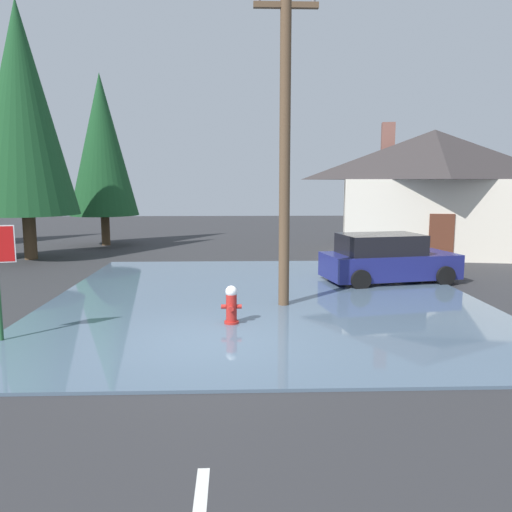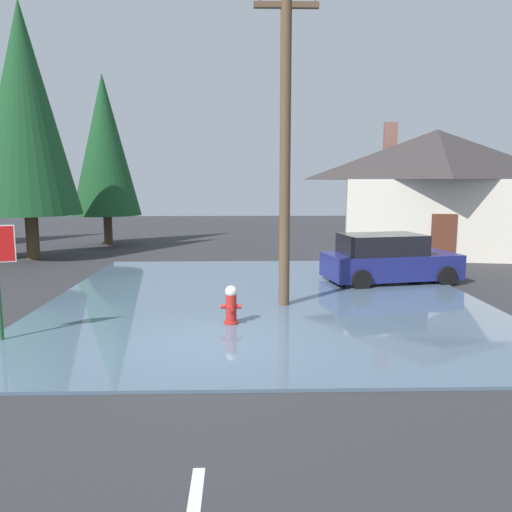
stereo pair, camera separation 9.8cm
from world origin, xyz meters
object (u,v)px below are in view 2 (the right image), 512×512
(pine_tree_mid_left, at_px, (24,109))
(pine_tree_tall_left, at_px, (105,145))
(utility_pole, at_px, (285,143))
(parked_car, at_px, (388,259))
(house, at_px, (435,190))
(fire_hydrant, at_px, (231,306))

(pine_tree_mid_left, bearing_deg, pine_tree_tall_left, 68.21)
(utility_pole, xyz_separation_m, pine_tree_mid_left, (-10.14, 8.79, 2.02))
(parked_car, bearing_deg, house, 59.27)
(house, distance_m, pine_tree_mid_left, 18.14)
(utility_pole, distance_m, parked_car, 6.00)
(fire_hydrant, distance_m, pine_tree_mid_left, 14.91)
(house, relative_size, pine_tree_tall_left, 1.07)
(house, xyz_separation_m, pine_tree_tall_left, (-15.85, 3.79, 2.24))
(fire_hydrant, height_order, utility_pole, utility_pole)
(utility_pole, bearing_deg, fire_hydrant, -127.61)
(house, relative_size, pine_tree_mid_left, 0.88)
(house, xyz_separation_m, parked_car, (-3.97, -6.68, -2.15))
(house, bearing_deg, parked_car, -120.73)
(pine_tree_mid_left, bearing_deg, utility_pole, -40.93)
(utility_pole, relative_size, parked_car, 1.79)
(fire_hydrant, bearing_deg, house, 52.25)
(house, relative_size, parked_car, 2.07)
(utility_pole, xyz_separation_m, house, (7.66, 9.88, -1.34))
(pine_tree_mid_left, bearing_deg, house, 3.50)
(utility_pole, distance_m, pine_tree_mid_left, 13.57)
(pine_tree_tall_left, distance_m, pine_tree_mid_left, 5.37)
(fire_hydrant, xyz_separation_m, parked_car, (5.04, 4.96, 0.30))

